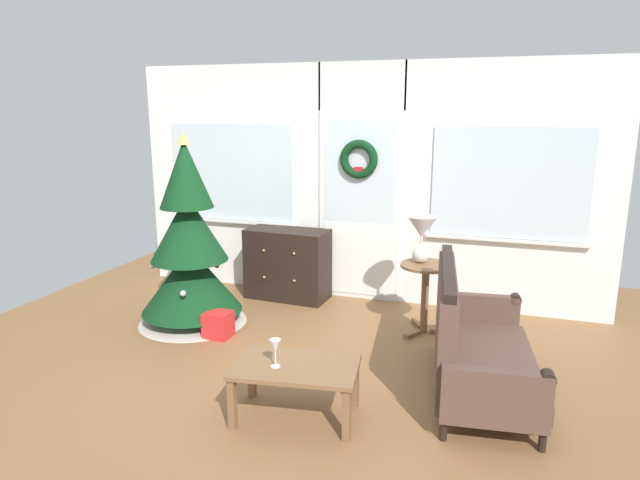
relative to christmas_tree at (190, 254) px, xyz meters
The scene contains 10 objects.
ground_plane 1.73m from the christmas_tree, 30.39° to the right, with size 6.76×6.76×0.00m, color brown.
back_wall_with_door 1.96m from the christmas_tree, 43.07° to the left, with size 5.20×0.19×2.55m.
christmas_tree is the anchor object (origin of this frame).
dresser_cabinet 1.21m from the christmas_tree, 57.73° to the left, with size 0.92×0.48×0.78m.
settee_sofa 2.77m from the christmas_tree, 11.64° to the right, with size 0.88×1.61×0.96m.
side_table 2.27m from the christmas_tree, 11.92° to the left, with size 0.50×0.48×0.67m.
table_lamp 2.23m from the christmas_tree, 13.25° to the left, with size 0.28×0.28×0.44m.
coffee_table 2.11m from the christmas_tree, 39.56° to the right, with size 0.91×0.63×0.39m.
wine_glass 2.04m from the christmas_tree, 43.18° to the right, with size 0.08×0.08×0.20m.
gift_box 0.76m from the christmas_tree, 31.07° to the right, with size 0.24×0.22×0.24m, color red.
Camera 1 is at (1.50, -3.77, 2.07)m, focal length 31.44 mm.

